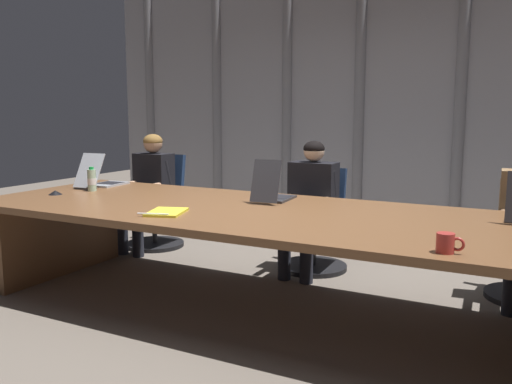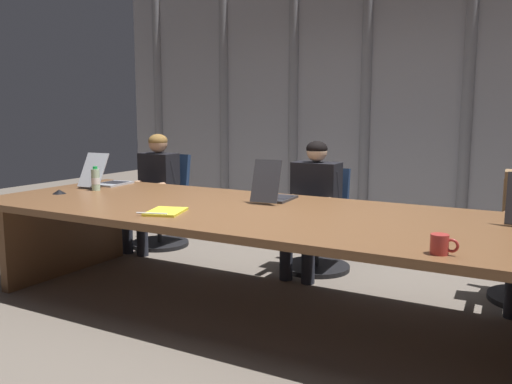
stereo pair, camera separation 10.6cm
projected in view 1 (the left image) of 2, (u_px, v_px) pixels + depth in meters
ground_plane at (251, 309)px, 3.84m from camera, size 13.90×13.90×0.00m
conference_table at (251, 228)px, 3.76m from camera, size 4.18×1.49×0.73m
curtain_backdrop at (368, 99)px, 6.10m from camera, size 6.95×0.17×3.07m
laptop_left_end at (102, 180)px, 4.85m from camera, size 0.28×0.52×0.31m
laptop_left_mid at (273, 193)px, 4.06m from camera, size 0.24×0.45×0.32m
office_chair_left_end at (157, 213)px, 5.63m from camera, size 0.60×0.60×0.95m
office_chair_left_mid at (315, 231)px, 4.82m from camera, size 0.60×0.60×0.89m
person_left_end at (149, 185)px, 5.44m from camera, size 0.40×0.55×1.17m
person_left_mid at (310, 200)px, 4.64m from camera, size 0.41×0.55×1.15m
water_bottle_primary at (92, 180)px, 4.57m from camera, size 0.07×0.07×0.21m
coffee_mug_near at (446, 243)px, 2.57m from camera, size 0.13×0.09×0.10m
conference_mic_left_side at (55, 192)px, 4.38m from camera, size 0.11×0.11×0.03m
spiral_notepad at (166, 212)px, 3.57m from camera, size 0.30×0.36×0.03m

